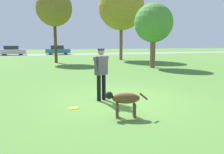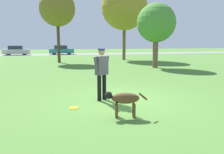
{
  "view_description": "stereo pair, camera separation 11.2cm",
  "coord_description": "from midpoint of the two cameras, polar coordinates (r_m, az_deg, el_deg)",
  "views": [
    {
      "loc": [
        -2.33,
        -6.69,
        1.86
      ],
      "look_at": [
        -0.54,
        -0.83,
        0.9
      ],
      "focal_mm": 35.0,
      "sensor_mm": 36.0,
      "label": 1
    },
    {
      "loc": [
        -2.22,
        -6.72,
        1.86
      ],
      "look_at": [
        -0.54,
        -0.83,
        0.9
      ],
      "focal_mm": 35.0,
      "sensor_mm": 36.0,
      "label": 2
    }
  ],
  "objects": [
    {
      "name": "frisbee",
      "position": [
        6.45,
        -10.44,
        -7.95
      ],
      "size": [
        0.27,
        0.27,
        0.02
      ],
      "color": "yellow",
      "rests_on": "ground_plane"
    },
    {
      "name": "ground_plane",
      "position": [
        7.32,
        1.7,
        -5.83
      ],
      "size": [
        120.0,
        120.0,
        0.0
      ],
      "primitive_type": "plane",
      "color": "#4C7A33"
    },
    {
      "name": "far_road_strip",
      "position": [
        36.91,
        -13.51,
        5.75
      ],
      "size": [
        120.0,
        6.0,
        0.01
      ],
      "color": "gray",
      "rests_on": "ground_plane"
    },
    {
      "name": "tree_mid_center",
      "position": [
        21.68,
        -15.02,
        16.89
      ],
      "size": [
        3.29,
        3.29,
        6.66
      ],
      "color": "#4C3826",
      "rests_on": "ground_plane"
    },
    {
      "name": "tree_near_right",
      "position": [
        16.98,
        10.59,
        13.62
      ],
      "size": [
        2.88,
        2.88,
        4.78
      ],
      "color": "brown",
      "rests_on": "ground_plane"
    },
    {
      "name": "dog",
      "position": [
        5.49,
        2.56,
        -5.79
      ],
      "size": [
        1.07,
        0.45,
        0.67
      ],
      "rotation": [
        0.0,
        0.0,
        2.88
      ],
      "color": "brown",
      "rests_on": "ground_plane"
    },
    {
      "name": "parked_car_teal",
      "position": [
        36.73,
        -14.05,
        6.84
      ],
      "size": [
        3.95,
        1.82,
        1.48
      ],
      "rotation": [
        0.0,
        0.0,
        -0.04
      ],
      "color": "teal",
      "rests_on": "ground_plane"
    },
    {
      "name": "person",
      "position": [
        7.02,
        -3.3,
        1.84
      ],
      "size": [
        0.62,
        0.41,
        1.69
      ],
      "rotation": [
        0.0,
        0.0,
        0.52
      ],
      "color": "black",
      "rests_on": "ground_plane"
    },
    {
      "name": "tree_far_right",
      "position": [
        24.72,
        2.3,
        17.77
      ],
      "size": [
        4.95,
        4.95,
        8.17
      ],
      "color": "brown",
      "rests_on": "ground_plane"
    },
    {
      "name": "parked_car_silver",
      "position": [
        37.15,
        -24.66,
        6.28
      ],
      "size": [
        3.9,
        1.88,
        1.45
      ],
      "rotation": [
        0.0,
        0.0,
        0.01
      ],
      "color": "#B7B7BC",
      "rests_on": "ground_plane"
    }
  ]
}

